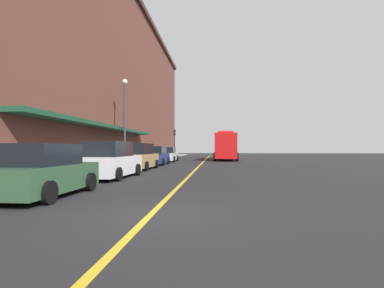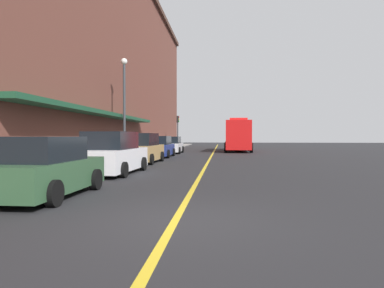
{
  "view_description": "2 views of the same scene",
  "coord_description": "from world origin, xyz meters",
  "px_view_note": "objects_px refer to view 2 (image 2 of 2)",
  "views": [
    {
      "loc": [
        1.51,
        -6.73,
        1.51
      ],
      "look_at": [
        -1.41,
        28.1,
        1.96
      ],
      "focal_mm": 28.31,
      "sensor_mm": 36.0,
      "label": 1
    },
    {
      "loc": [
        0.92,
        -6.72,
        1.66
      ],
      "look_at": [
        -1.92,
        25.43,
        0.91
      ],
      "focal_mm": 32.49,
      "sensor_mm": 36.0,
      "label": 2
    }
  ],
  "objects_px": {
    "fire_truck": "(238,136)",
    "parking_meter_1": "(158,142)",
    "parked_car_1": "(113,154)",
    "parked_car_0": "(43,169)",
    "parked_car_4": "(171,145)",
    "parking_meter_0": "(119,146)",
    "parked_car_3": "(159,147)",
    "parking_meter_2": "(59,151)",
    "traffic_light_near": "(178,125)",
    "street_lamp_left": "(124,97)",
    "parked_car_2": "(142,149)"
  },
  "relations": [
    {
      "from": "fire_truck",
      "to": "parking_meter_1",
      "type": "distance_m",
      "value": 9.07
    },
    {
      "from": "parked_car_1",
      "to": "parking_meter_1",
      "type": "bearing_deg",
      "value": 6.36
    },
    {
      "from": "parked_car_0",
      "to": "fire_truck",
      "type": "relative_size",
      "value": 0.45
    },
    {
      "from": "parked_car_0",
      "to": "parked_car_1",
      "type": "distance_m",
      "value": 5.82
    },
    {
      "from": "parked_car_0",
      "to": "parked_car_4",
      "type": "xyz_separation_m",
      "value": [
        -0.05,
        23.92,
        -0.02
      ]
    },
    {
      "from": "parked_car_4",
      "to": "parking_meter_0",
      "type": "bearing_deg",
      "value": 173.64
    },
    {
      "from": "parked_car_0",
      "to": "parked_car_3",
      "type": "xyz_separation_m",
      "value": [
        -0.1,
        17.87,
        0.01
      ]
    },
    {
      "from": "parking_meter_2",
      "to": "traffic_light_near",
      "type": "xyz_separation_m",
      "value": [
        0.06,
        35.11,
        2.1
      ]
    },
    {
      "from": "parked_car_3",
      "to": "parking_meter_1",
      "type": "xyz_separation_m",
      "value": [
        -1.32,
        6.63,
        0.28
      ]
    },
    {
      "from": "fire_truck",
      "to": "street_lamp_left",
      "type": "height_order",
      "value": "street_lamp_left"
    },
    {
      "from": "parked_car_3",
      "to": "parking_meter_0",
      "type": "bearing_deg",
      "value": 167.83
    },
    {
      "from": "parked_car_3",
      "to": "street_lamp_left",
      "type": "bearing_deg",
      "value": 147.28
    },
    {
      "from": "parked_car_0",
      "to": "parked_car_3",
      "type": "bearing_deg",
      "value": 0.8
    },
    {
      "from": "parked_car_0",
      "to": "parking_meter_0",
      "type": "distance_m",
      "value": 11.78
    },
    {
      "from": "parking_meter_1",
      "to": "parking_meter_2",
      "type": "relative_size",
      "value": 1.0
    },
    {
      "from": "fire_truck",
      "to": "street_lamp_left",
      "type": "distance_m",
      "value": 16.64
    },
    {
      "from": "parked_car_3",
      "to": "parking_meter_2",
      "type": "relative_size",
      "value": 3.5
    },
    {
      "from": "fire_truck",
      "to": "parking_meter_2",
      "type": "xyz_separation_m",
      "value": [
        -7.91,
        -25.09,
        -0.58
      ]
    },
    {
      "from": "parked_car_0",
      "to": "parked_car_2",
      "type": "bearing_deg",
      "value": 0.82
    },
    {
      "from": "parking_meter_1",
      "to": "street_lamp_left",
      "type": "xyz_separation_m",
      "value": [
        -0.6,
        -9.63,
        3.34
      ]
    },
    {
      "from": "parking_meter_2",
      "to": "traffic_light_near",
      "type": "distance_m",
      "value": 35.17
    },
    {
      "from": "fire_truck",
      "to": "traffic_light_near",
      "type": "relative_size",
      "value": 2.2
    },
    {
      "from": "parking_meter_0",
      "to": "parked_car_0",
      "type": "bearing_deg",
      "value": -83.1
    },
    {
      "from": "parked_car_2",
      "to": "parked_car_4",
      "type": "relative_size",
      "value": 1.09
    },
    {
      "from": "parking_meter_2",
      "to": "parked_car_1",
      "type": "bearing_deg",
      "value": 53.53
    },
    {
      "from": "parked_car_0",
      "to": "parking_meter_1",
      "type": "height_order",
      "value": "parked_car_0"
    },
    {
      "from": "parked_car_0",
      "to": "traffic_light_near",
      "type": "xyz_separation_m",
      "value": [
        -1.35,
        38.92,
        2.38
      ]
    },
    {
      "from": "parked_car_1",
      "to": "parking_meter_1",
      "type": "distance_m",
      "value": 18.74
    },
    {
      "from": "parked_car_2",
      "to": "parked_car_4",
      "type": "bearing_deg",
      "value": 1.97
    },
    {
      "from": "parked_car_3",
      "to": "parked_car_4",
      "type": "height_order",
      "value": "parked_car_3"
    },
    {
      "from": "parked_car_4",
      "to": "parking_meter_1",
      "type": "height_order",
      "value": "parked_car_4"
    },
    {
      "from": "parked_car_3",
      "to": "parking_meter_0",
      "type": "distance_m",
      "value": 6.32
    },
    {
      "from": "parked_car_1",
      "to": "parking_meter_0",
      "type": "height_order",
      "value": "parked_car_1"
    },
    {
      "from": "parked_car_4",
      "to": "parking_meter_0",
      "type": "relative_size",
      "value": 3.21
    },
    {
      "from": "parked_car_1",
      "to": "parking_meter_1",
      "type": "relative_size",
      "value": 3.63
    },
    {
      "from": "parked_car_0",
      "to": "parking_meter_1",
      "type": "distance_m",
      "value": 24.54
    },
    {
      "from": "street_lamp_left",
      "to": "parked_car_1",
      "type": "bearing_deg",
      "value": -77.06
    },
    {
      "from": "fire_truck",
      "to": "parked_car_2",
      "type": "bearing_deg",
      "value": -19.8
    },
    {
      "from": "parked_car_3",
      "to": "fire_truck",
      "type": "xyz_separation_m",
      "value": [
        6.59,
        11.03,
        0.86
      ]
    },
    {
      "from": "parked_car_2",
      "to": "parking_meter_2",
      "type": "xyz_separation_m",
      "value": [
        -1.35,
        -8.07,
        0.21
      ]
    },
    {
      "from": "parked_car_1",
      "to": "traffic_light_near",
      "type": "xyz_separation_m",
      "value": [
        -1.42,
        33.1,
        2.3
      ]
    },
    {
      "from": "parked_car_0",
      "to": "parked_car_1",
      "type": "height_order",
      "value": "parked_car_1"
    },
    {
      "from": "parked_car_0",
      "to": "fire_truck",
      "type": "bearing_deg",
      "value": -12.18
    },
    {
      "from": "parked_car_3",
      "to": "parking_meter_0",
      "type": "xyz_separation_m",
      "value": [
        -1.32,
        -6.18,
        0.28
      ]
    },
    {
      "from": "traffic_light_near",
      "to": "parking_meter_1",
      "type": "bearing_deg",
      "value": -90.24
    },
    {
      "from": "parked_car_4",
      "to": "parking_meter_0",
      "type": "height_order",
      "value": "parked_car_4"
    },
    {
      "from": "parked_car_1",
      "to": "street_lamp_left",
      "type": "distance_m",
      "value": 9.94
    },
    {
      "from": "parked_car_2",
      "to": "parking_meter_2",
      "type": "bearing_deg",
      "value": 172.57
    },
    {
      "from": "parked_car_4",
      "to": "traffic_light_near",
      "type": "relative_size",
      "value": 0.99
    },
    {
      "from": "parked_car_1",
      "to": "parking_meter_2",
      "type": "xyz_separation_m",
      "value": [
        -1.48,
        -2.0,
        0.2
      ]
    }
  ]
}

